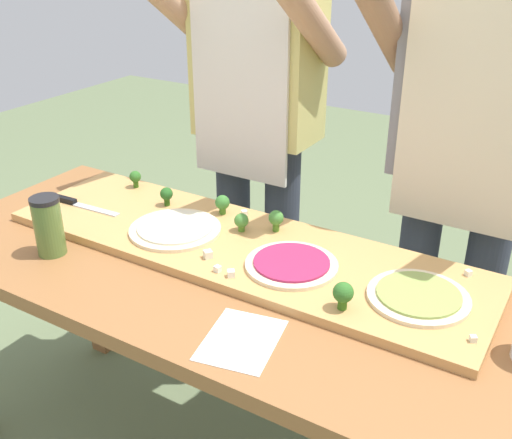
% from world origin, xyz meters
% --- Properties ---
extents(prep_table, '(1.73, 0.69, 0.75)m').
position_xyz_m(prep_table, '(0.00, 0.00, 0.65)').
color(prep_table, brown).
rests_on(prep_table, ground).
extents(cutting_board, '(1.33, 0.39, 0.02)m').
position_xyz_m(cutting_board, '(-0.04, 0.11, 0.76)').
color(cutting_board, tan).
rests_on(cutting_board, prep_table).
extents(chefs_knife, '(0.27, 0.03, 0.02)m').
position_xyz_m(chefs_knife, '(-0.60, 0.05, 0.78)').
color(chefs_knife, '#B7BABF').
rests_on(chefs_knife, cutting_board).
extents(pizza_whole_beet_magenta, '(0.23, 0.23, 0.02)m').
position_xyz_m(pizza_whole_beet_magenta, '(0.14, 0.07, 0.78)').
color(pizza_whole_beet_magenta, beige).
rests_on(pizza_whole_beet_magenta, cutting_board).
extents(pizza_whole_cheese_artichoke, '(0.25, 0.25, 0.02)m').
position_xyz_m(pizza_whole_cheese_artichoke, '(-0.23, 0.07, 0.78)').
color(pizza_whole_cheese_artichoke, beige).
rests_on(pizza_whole_cheese_artichoke, cutting_board).
extents(pizza_whole_pesto_green, '(0.23, 0.23, 0.02)m').
position_xyz_m(pizza_whole_pesto_green, '(0.45, 0.09, 0.78)').
color(pizza_whole_pesto_green, beige).
rests_on(pizza_whole_pesto_green, cutting_board).
extents(broccoli_floret_front_right, '(0.04, 0.04, 0.06)m').
position_xyz_m(broccoli_floret_front_right, '(-0.18, 0.23, 0.81)').
color(broccoli_floret_front_right, '#3F7220').
rests_on(broccoli_floret_front_right, cutting_board).
extents(broccoli_floret_center_left, '(0.04, 0.04, 0.05)m').
position_xyz_m(broccoli_floret_center_left, '(-0.53, 0.25, 0.81)').
color(broccoli_floret_center_left, '#366618').
rests_on(broccoli_floret_center_left, cutting_board).
extents(broccoli_floret_center_right, '(0.04, 0.04, 0.06)m').
position_xyz_m(broccoli_floret_center_right, '(-0.35, 0.20, 0.81)').
color(broccoli_floret_center_right, '#2C5915').
rests_on(broccoli_floret_center_right, cutting_board).
extents(broccoli_floret_front_left, '(0.04, 0.04, 0.05)m').
position_xyz_m(broccoli_floret_front_left, '(-0.07, 0.17, 0.81)').
color(broccoli_floret_front_left, '#487A23').
rests_on(broccoli_floret_front_left, cutting_board).
extents(broccoli_floret_back_left, '(0.05, 0.05, 0.07)m').
position_xyz_m(broccoli_floret_back_left, '(0.32, -0.03, 0.81)').
color(broccoli_floret_back_left, '#366618').
rests_on(broccoli_floret_back_left, cutting_board).
extents(broccoli_floret_back_mid, '(0.04, 0.04, 0.06)m').
position_xyz_m(broccoli_floret_back_mid, '(0.01, 0.22, 0.81)').
color(broccoli_floret_back_mid, '#487A23').
rests_on(broccoli_floret_back_mid, cutting_board).
extents(cheese_crumble_a, '(0.03, 0.03, 0.02)m').
position_xyz_m(cheese_crumble_a, '(-0.06, 0.00, 0.78)').
color(cheese_crumble_a, silver).
rests_on(cheese_crumble_a, cutting_board).
extents(cheese_crumble_b, '(0.02, 0.02, 0.02)m').
position_xyz_m(cheese_crumble_b, '(0.03, -0.05, 0.78)').
color(cheese_crumble_b, white).
rests_on(cheese_crumble_b, cutting_board).
extents(cheese_crumble_c, '(0.02, 0.02, 0.01)m').
position_xyz_m(cheese_crumble_c, '(0.52, 0.25, 0.78)').
color(cheese_crumble_c, silver).
rests_on(cheese_crumble_c, cutting_board).
extents(cheese_crumble_d, '(0.02, 0.02, 0.01)m').
position_xyz_m(cheese_crumble_d, '(-0.01, -0.04, 0.78)').
color(cheese_crumble_d, white).
rests_on(cheese_crumble_d, cutting_board).
extents(cheese_crumble_e, '(0.02, 0.02, 0.01)m').
position_xyz_m(cheese_crumble_e, '(0.59, 0.00, 0.78)').
color(cheese_crumble_e, silver).
rests_on(cheese_crumble_e, cutting_board).
extents(cheese_crumble_f, '(0.02, 0.02, 0.02)m').
position_xyz_m(cheese_crumble_f, '(-0.12, 0.26, 0.78)').
color(cheese_crumble_f, white).
rests_on(cheese_crumble_f, cutting_board).
extents(sauce_jar, '(0.08, 0.08, 0.16)m').
position_xyz_m(sauce_jar, '(-0.46, -0.16, 0.83)').
color(sauce_jar, '#517033').
rests_on(sauce_jar, prep_table).
extents(recipe_note, '(0.18, 0.22, 0.00)m').
position_xyz_m(recipe_note, '(0.17, -0.21, 0.75)').
color(recipe_note, white).
rests_on(recipe_note, prep_table).
extents(cook_left, '(0.54, 0.39, 1.67)m').
position_xyz_m(cook_left, '(-0.27, 0.57, 1.00)').
color(cook_left, '#333847').
rests_on(cook_left, ground).
extents(cook_right, '(0.54, 0.39, 1.67)m').
position_xyz_m(cook_right, '(0.41, 0.57, 1.00)').
color(cook_right, '#333847').
rests_on(cook_right, ground).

